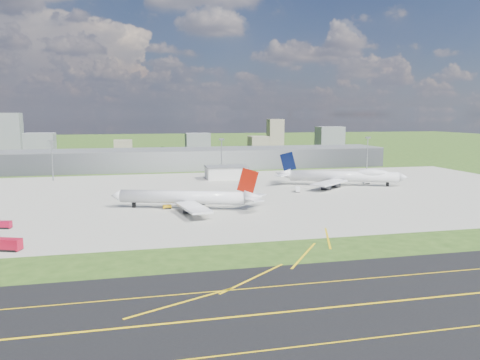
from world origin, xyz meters
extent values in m
plane|color=#2B4917|center=(0.00, 150.00, 0.00)|extent=(1400.00, 1400.00, 0.00)
cube|color=black|center=(0.00, -110.00, 0.03)|extent=(1400.00, 60.00, 0.06)
cube|color=#99988B|center=(10.00, 40.00, 0.04)|extent=(360.00, 190.00, 0.08)
cube|color=gray|center=(0.00, 165.00, 7.50)|extent=(300.00, 42.00, 15.00)
cube|color=silver|center=(10.00, 100.00, 4.00)|extent=(26.00, 16.00, 8.00)
cylinder|color=gray|center=(-100.00, 115.00, 12.50)|extent=(0.70, 0.70, 25.00)
cube|color=gray|center=(-100.00, 115.00, 25.30)|extent=(3.50, 2.00, 1.20)
cylinder|color=gray|center=(10.00, 115.00, 12.50)|extent=(0.70, 0.70, 25.00)
cube|color=gray|center=(10.00, 115.00, 25.30)|extent=(3.50, 2.00, 1.20)
cylinder|color=gray|center=(120.00, 115.00, 12.50)|extent=(0.70, 0.70, 25.00)
cube|color=gray|center=(120.00, 115.00, 25.30)|extent=(3.50, 2.00, 1.20)
cylinder|color=silver|center=(-28.73, 6.50, 5.37)|extent=(55.28, 24.55, 5.86)
cone|color=silver|center=(-57.68, 16.84, 5.37)|extent=(6.57, 7.16, 5.86)
cone|color=silver|center=(1.61, -4.33, 6.15)|extent=(9.32, 8.14, 5.86)
cube|color=maroon|center=(-30.56, 7.16, 3.55)|extent=(44.52, 17.87, 1.27)
cube|color=silver|center=(-25.59, -9.39, 3.61)|extent=(13.20, 26.54, 0.88)
cube|color=silver|center=(-16.23, 16.82, 3.61)|extent=(25.03, 23.12, 0.88)
cube|color=#991408|center=(-0.69, -3.51, 13.18)|extent=(9.32, 3.73, 11.79)
cylinder|color=#38383D|center=(-26.60, -5.14, 1.76)|extent=(6.11, 4.75, 3.12)
cylinder|color=#38383D|center=(-19.71, 14.16, 1.76)|extent=(6.11, 4.75, 3.12)
cube|color=black|center=(-24.69, 0.40, 1.22)|extent=(1.86, 1.63, 2.44)
cube|color=black|center=(-21.73, 8.67, 1.22)|extent=(1.86, 1.63, 2.44)
cube|color=black|center=(-49.87, 14.05, 1.22)|extent=(1.86, 1.63, 2.44)
cylinder|color=silver|center=(72.72, 54.71, 5.61)|extent=(61.47, 28.20, 6.33)
cone|color=silver|center=(104.73, 42.67, 5.61)|extent=(7.01, 7.72, 6.33)
cone|color=silver|center=(39.28, 67.28, 6.43)|extent=(9.87, 8.80, 6.33)
cube|color=#1A4E93|center=(74.63, 53.99, 3.65)|extent=(49.49, 20.70, 1.33)
ellipsoid|color=silver|center=(88.12, 48.91, 7.51)|extent=(21.19, 13.05, 5.70)
cube|color=silver|center=(69.60, 72.44, 3.78)|extent=(13.71, 29.60, 0.92)
cube|color=silver|center=(58.69, 43.42, 3.78)|extent=(27.84, 25.18, 0.92)
cube|color=#060F32|center=(41.67, 66.38, 13.88)|extent=(9.70, 4.06, 12.34)
cylinder|color=#38383D|center=(70.99, 65.17, 1.84)|extent=(6.41, 5.03, 3.27)
cylinder|color=#38383D|center=(69.07, 76.80, 1.84)|extent=(6.41, 5.03, 3.27)
cylinder|color=#38383D|center=(64.52, 47.97, 1.84)|extent=(6.41, 5.03, 3.27)
cylinder|color=#38383D|center=(55.41, 40.49, 1.84)|extent=(6.41, 5.03, 3.27)
cube|color=black|center=(68.60, 61.16, 1.28)|extent=(1.96, 1.72, 2.55)
cube|color=black|center=(65.37, 52.56, 1.28)|extent=(1.96, 1.72, 2.55)
cube|color=black|center=(96.61, 45.72, 1.28)|extent=(1.96, 1.72, 2.55)
cube|color=#A30B23|center=(-88.68, -47.00, 2.17)|extent=(9.28, 6.06, 3.48)
cube|color=black|center=(-88.68, -47.00, 0.43)|extent=(8.11, 5.76, 0.70)
cube|color=#A40B2A|center=(-97.27, -15.99, 1.70)|extent=(5.83, 3.56, 2.53)
cube|color=black|center=(-97.27, -15.99, 0.43)|extent=(5.06, 3.48, 0.70)
cube|color=#D69C0C|center=(-35.40, 7.57, 1.16)|extent=(3.90, 2.57, 1.46)
cube|color=black|center=(-35.40, 7.57, 0.43)|extent=(3.37, 2.60, 0.70)
cube|color=white|center=(37.87, 38.49, 1.61)|extent=(3.85, 5.83, 2.36)
cube|color=black|center=(37.87, 38.49, 0.43)|extent=(3.72, 5.09, 0.70)
cube|color=white|center=(88.73, 56.69, 1.38)|extent=(4.50, 2.52, 1.90)
cube|color=black|center=(88.73, 56.69, 0.43)|extent=(3.87, 2.53, 0.70)
cube|color=slate|center=(-140.00, 300.00, 12.00)|extent=(28.00, 22.00, 24.00)
cube|color=gray|center=(-60.00, 340.00, 7.00)|extent=(20.00, 18.00, 14.00)
cube|color=slate|center=(20.00, 310.00, 11.00)|extent=(26.00, 20.00, 22.00)
cube|color=gray|center=(100.00, 350.00, 8.00)|extent=(22.00, 24.00, 16.00)
cube|color=slate|center=(180.00, 320.00, 14.00)|extent=(30.00, 22.00, 28.00)
cube|color=slate|center=(-180.00, 360.00, 22.00)|extent=(22.00, 20.00, 44.00)
cube|color=gray|center=(140.00, 410.00, 18.00)|extent=(20.00, 18.00, 36.00)
cylinder|color=#382314|center=(-110.00, 265.00, 1.50)|extent=(0.70, 0.70, 3.00)
sphere|color=black|center=(-110.00, 265.00, 4.88)|extent=(6.75, 6.75, 6.75)
cylinder|color=#382314|center=(-20.00, 280.00, 1.80)|extent=(0.70, 0.70, 3.60)
sphere|color=black|center=(-20.00, 280.00, 5.85)|extent=(8.10, 8.10, 8.10)
cylinder|color=#382314|center=(70.00, 275.00, 1.70)|extent=(0.70, 0.70, 3.40)
sphere|color=black|center=(70.00, 275.00, 5.53)|extent=(7.65, 7.65, 7.65)
cylinder|color=#382314|center=(160.00, 285.00, 1.40)|extent=(0.70, 0.70, 2.80)
sphere|color=black|center=(160.00, 285.00, 4.55)|extent=(6.30, 6.30, 6.30)
camera|label=1|loc=(-49.60, -200.99, 42.19)|focal=35.00mm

